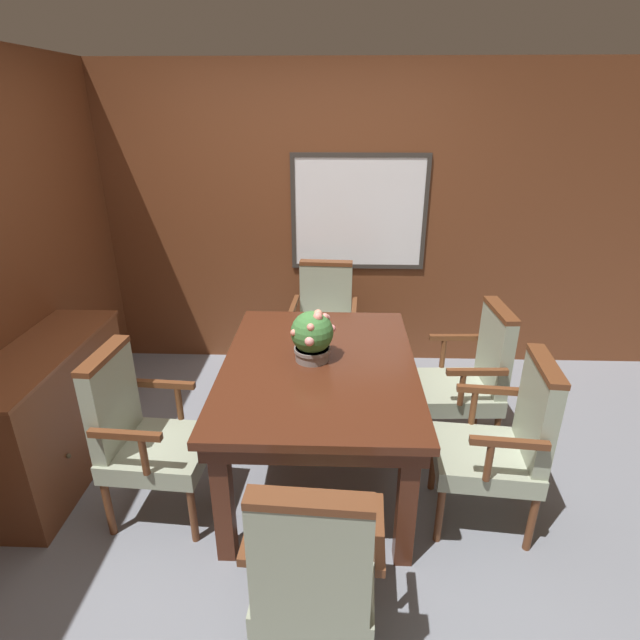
{
  "coord_description": "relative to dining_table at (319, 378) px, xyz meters",
  "views": [
    {
      "loc": [
        0.25,
        -2.29,
        2.12
      ],
      "look_at": [
        0.16,
        0.37,
        0.97
      ],
      "focal_mm": 28.0,
      "sensor_mm": 36.0,
      "label": 1
    }
  ],
  "objects": [
    {
      "name": "wall_back",
      "position": [
        -0.15,
        1.59,
        0.55
      ],
      "size": [
        7.2,
        0.08,
        2.45
      ],
      "color": "brown",
      "rests_on": "ground_plane"
    },
    {
      "name": "ground_plane",
      "position": [
        -0.16,
        -0.22,
        -0.67
      ],
      "size": [
        14.0,
        14.0,
        0.0
      ],
      "primitive_type": "plane",
      "color": "gray"
    },
    {
      "name": "chair_head_far",
      "position": [
        0.0,
        1.15,
        -0.15
      ],
      "size": [
        0.53,
        0.55,
        0.99
      ],
      "rotation": [
        0.0,
        0.0,
        -0.06
      ],
      "color": "brown",
      "rests_on": "ground_plane"
    },
    {
      "name": "sideboard_cabinet",
      "position": [
        -1.59,
        -0.05,
        -0.25
      ],
      "size": [
        0.44,
        1.22,
        0.85
      ],
      "color": "brown",
      "rests_on": "ground_plane"
    },
    {
      "name": "chair_right_near",
      "position": [
        0.97,
        -0.35,
        -0.15
      ],
      "size": [
        0.56,
        0.54,
        0.99
      ],
      "rotation": [
        0.0,
        0.0,
        -1.66
      ],
      "color": "brown",
      "rests_on": "ground_plane"
    },
    {
      "name": "potted_plant",
      "position": [
        -0.04,
        0.04,
        0.25
      ],
      "size": [
        0.25,
        0.27,
        0.31
      ],
      "color": "gray",
      "rests_on": "dining_table"
    },
    {
      "name": "chair_head_near",
      "position": [
        0.02,
        -1.16,
        -0.15
      ],
      "size": [
        0.53,
        0.54,
        0.99
      ],
      "rotation": [
        0.0,
        0.0,
        3.09
      ],
      "color": "brown",
      "rests_on": "ground_plane"
    },
    {
      "name": "chair_left_near",
      "position": [
        -0.93,
        -0.35,
        -0.15
      ],
      "size": [
        0.55,
        0.53,
        0.99
      ],
      "rotation": [
        0.0,
        0.0,
        1.5
      ],
      "color": "brown",
      "rests_on": "ground_plane"
    },
    {
      "name": "chair_right_far",
      "position": [
        0.96,
        0.33,
        -0.15
      ],
      "size": [
        0.54,
        0.52,
        0.99
      ],
      "rotation": [
        0.0,
        0.0,
        -1.53
      ],
      "color": "brown",
      "rests_on": "ground_plane"
    },
    {
      "name": "dining_table",
      "position": [
        0.0,
        0.0,
        0.0
      ],
      "size": [
        1.1,
        1.51,
        0.77
      ],
      "color": "#4C2314",
      "rests_on": "ground_plane"
    }
  ]
}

